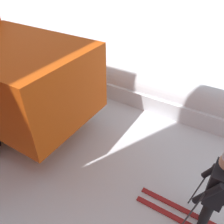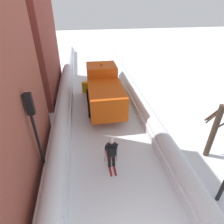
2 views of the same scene
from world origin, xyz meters
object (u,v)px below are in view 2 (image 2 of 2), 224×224
at_px(skier, 112,151).
at_px(bare_tree_near, 214,130).
at_px(traffic_light_pole, 34,121).
at_px(plow_truck, 104,90).

xyz_separation_m(skier, bare_tree_near, (5.15, 0.01, 0.63)).
bearing_deg(bare_tree_near, traffic_light_pole, 178.83).
bearing_deg(plow_truck, bare_tree_near, -50.95).
distance_m(plow_truck, traffic_light_pole, 6.90).
xyz_separation_m(plow_truck, bare_tree_near, (4.78, -5.89, 0.15)).
bearing_deg(traffic_light_pole, bare_tree_near, -1.17).
height_order(traffic_light_pole, bare_tree_near, traffic_light_pole).
relative_size(skier, traffic_light_pole, 0.43).
bearing_deg(skier, plow_truck, 86.46).
relative_size(plow_truck, bare_tree_near, 1.84).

